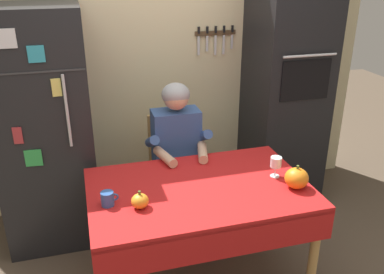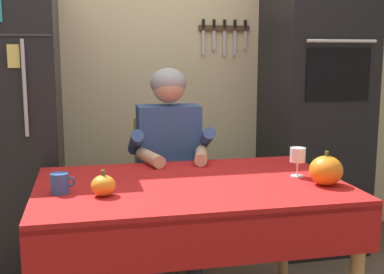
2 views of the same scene
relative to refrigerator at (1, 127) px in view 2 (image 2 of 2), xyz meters
name	(u,v)px [view 2 (image 2 of 2)]	position (x,y,z in m)	size (l,w,h in m)	color
back_wall_assembly	(159,57)	(1.00, 0.39, 0.40)	(3.70, 0.13, 2.60)	beige
refrigerator	(1,127)	(0.00, 0.00, 0.00)	(0.68, 0.71, 1.80)	black
wall_oven	(315,95)	(2.00, 0.04, 0.15)	(0.60, 0.64, 2.10)	black
dining_table	(191,201)	(0.95, -0.88, -0.24)	(1.40, 0.90, 0.74)	tan
chair_behind_person	(166,186)	(0.96, -0.09, -0.39)	(0.40, 0.40, 0.93)	tan
seated_person	(171,157)	(0.96, -0.28, -0.16)	(0.47, 0.55, 1.25)	#38384C
coffee_mug	(60,183)	(0.37, -0.92, -0.12)	(0.10, 0.08, 0.09)	#2D569E
wine_glass	(298,156)	(1.47, -0.87, -0.06)	(0.07, 0.07, 0.14)	white
pumpkin_large	(326,170)	(1.54, -1.04, -0.09)	(0.15, 0.15, 0.16)	orange
pumpkin_medium	(103,186)	(0.55, -1.00, -0.12)	(0.10, 0.10, 0.11)	orange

